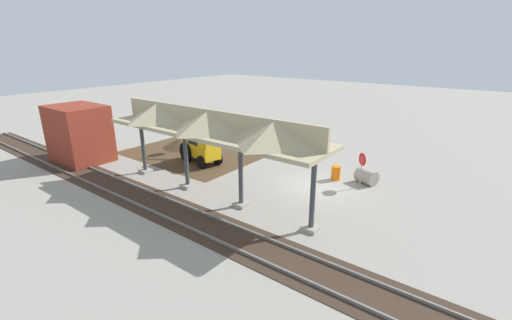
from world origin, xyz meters
The scene contains 10 objects.
ground_plane centered at (0.00, 0.00, 0.00)m, with size 120.00×120.00×0.00m, color gray.
dirt_work_zone centered at (10.86, 0.17, 0.00)m, with size 10.24×7.00×0.01m, color #4C3823.
platform_canopy centered at (4.02, 4.74, 4.17)m, with size 13.64×3.20×4.90m.
rail_tracks centered at (0.00, 7.37, 0.03)m, with size 60.00×2.58×0.15m.
stop_sign centered at (-2.10, -1.40, 1.55)m, with size 0.60×0.51×2.16m.
backhoe centered at (8.88, 1.00, 1.27)m, with size 5.18×2.34×2.82m.
dirt_mound centered at (12.98, -0.69, 0.00)m, with size 5.99×5.99×1.60m, color #4C3823.
concrete_pipe centered at (-2.14, -2.30, 0.45)m, with size 1.45×1.28×0.91m.
brick_utility_building centered at (16.06, 5.98, 2.01)m, with size 4.12×3.11×4.02m, color maroon.
traffic_barrel centered at (-0.40, -1.73, 0.45)m, with size 0.56×0.56×0.90m, color orange.
Camera 1 is at (-8.60, 17.26, 8.04)m, focal length 24.00 mm.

